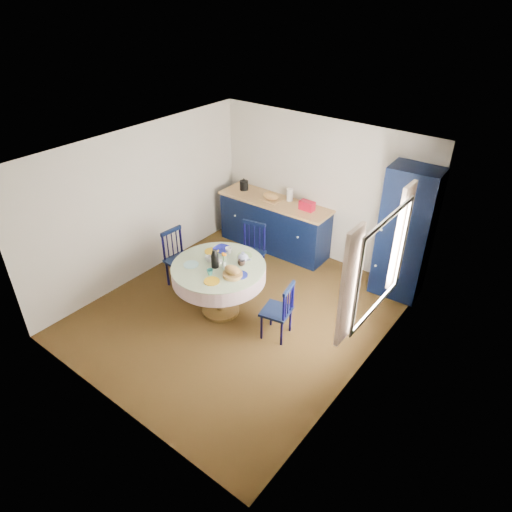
{
  "coord_description": "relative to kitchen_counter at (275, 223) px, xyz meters",
  "views": [
    {
      "loc": [
        3.57,
        -4.17,
        4.42
      ],
      "look_at": [
        0.19,
        0.2,
        0.99
      ],
      "focal_mm": 32.0,
      "sensor_mm": 36.0,
      "label": 1
    }
  ],
  "objects": [
    {
      "name": "kitchen_counter",
      "position": [
        0.0,
        0.0,
        0.0
      ],
      "size": [
        2.16,
        0.72,
        1.2
      ],
      "rotation": [
        0.0,
        0.0,
        0.02
      ],
      "color": "black",
      "rests_on": "floor"
    },
    {
      "name": "mug_d",
      "position": [
        0.39,
        -1.74,
        0.39
      ],
      "size": [
        0.1,
        0.1,
        0.1
      ],
      "primitive_type": "imported",
      "color": "silver",
      "rests_on": "dining_table"
    },
    {
      "name": "cobalt_bowl",
      "position": [
        0.27,
        -1.77,
        0.37
      ],
      "size": [
        0.25,
        0.25,
        0.06
      ],
      "primitive_type": "imported",
      "color": "navy",
      "rests_on": "dining_table"
    },
    {
      "name": "pantry_cabinet",
      "position": [
        2.39,
        0.04,
        0.57
      ],
      "size": [
        0.78,
        0.58,
        2.12
      ],
      "rotation": [
        0.0,
        0.0,
        0.07
      ],
      "color": "black",
      "rests_on": "floor"
    },
    {
      "name": "mug_b",
      "position": [
        0.55,
        -2.34,
        0.38
      ],
      "size": [
        0.09,
        0.09,
        0.08
      ],
      "primitive_type": "imported",
      "color": "#2A726A",
      "rests_on": "dining_table"
    },
    {
      "name": "window",
      "position": [
        2.68,
        -1.66,
        1.03
      ],
      "size": [
        0.1,
        1.74,
        1.45
      ],
      "color": "white",
      "rests_on": "wall_right"
    },
    {
      "name": "floor",
      "position": [
        0.73,
        -1.96,
        -0.49
      ],
      "size": [
        4.5,
        4.5,
        0.0
      ],
      "primitive_type": "plane",
      "color": "black",
      "rests_on": "ground"
    },
    {
      "name": "wall_back",
      "position": [
        0.73,
        0.29,
        0.76
      ],
      "size": [
        4.0,
        0.02,
        2.5
      ],
      "primitive_type": "cube",
      "color": "beige",
      "rests_on": "floor"
    },
    {
      "name": "chair_left",
      "position": [
        -0.52,
        -1.94,
        0.0
      ],
      "size": [
        0.45,
        0.47,
        0.97
      ],
      "rotation": [
        0.0,
        0.0,
        1.49
      ],
      "color": "black",
      "rests_on": "floor"
    },
    {
      "name": "wall_right",
      "position": [
        2.73,
        -1.96,
        0.76
      ],
      "size": [
        0.02,
        4.5,
        2.5
      ],
      "primitive_type": "cube",
      "color": "beige",
      "rests_on": "floor"
    },
    {
      "name": "dining_table",
      "position": [
        0.5,
        -2.1,
        0.21
      ],
      "size": [
        1.37,
        1.37,
        1.11
      ],
      "color": "#553C18",
      "rests_on": "floor"
    },
    {
      "name": "chair_right",
      "position": [
        1.51,
        -2.01,
        -0.04
      ],
      "size": [
        0.45,
        0.47,
        0.89
      ],
      "rotation": [
        0.0,
        0.0,
        -1.36
      ],
      "color": "black",
      "rests_on": "floor"
    },
    {
      "name": "mug_c",
      "position": [
        0.75,
        -1.89,
        0.38
      ],
      "size": [
        0.11,
        0.11,
        0.09
      ],
      "primitive_type": "imported",
      "color": "black",
      "rests_on": "dining_table"
    },
    {
      "name": "ceiling",
      "position": [
        0.73,
        -1.96,
        2.01
      ],
      "size": [
        4.5,
        4.5,
        0.0
      ],
      "primitive_type": "plane",
      "rotation": [
        3.14,
        0.0,
        0.0
      ],
      "color": "white",
      "rests_on": "wall_back"
    },
    {
      "name": "chair_far",
      "position": [
        0.28,
        -1.09,
        0.01
      ],
      "size": [
        0.53,
        0.51,
        1.0
      ],
      "rotation": [
        0.0,
        0.0,
        0.21
      ],
      "color": "black",
      "rests_on": "floor"
    },
    {
      "name": "mug_a",
      "position": [
        0.31,
        -2.1,
        0.38
      ],
      "size": [
        0.11,
        0.11,
        0.09
      ],
      "primitive_type": "imported",
      "color": "silver",
      "rests_on": "dining_table"
    },
    {
      "name": "wall_left",
      "position": [
        -1.27,
        -1.96,
        0.76
      ],
      "size": [
        0.02,
        4.5,
        2.5
      ],
      "primitive_type": "cube",
      "color": "beige",
      "rests_on": "floor"
    }
  ]
}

